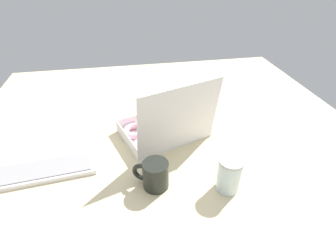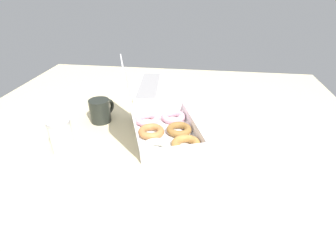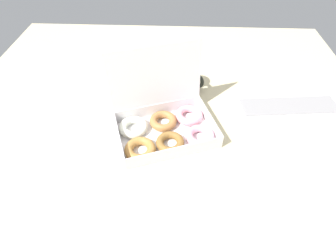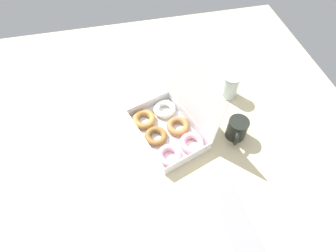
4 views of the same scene
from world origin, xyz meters
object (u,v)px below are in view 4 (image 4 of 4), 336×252
at_px(donut_box, 170,127).
at_px(keyboard, 243,237).
at_px(coffee_mug, 237,129).
at_px(glass_jar, 230,86).

height_order(donut_box, keyboard, donut_box).
xyz_separation_m(keyboard, coffee_mug, (-0.43, 0.13, 0.04)).
relative_size(donut_box, glass_jar, 3.30).
relative_size(donut_box, coffee_mug, 3.39).
bearing_deg(glass_jar, keyboard, -15.78).
relative_size(donut_box, keyboard, 0.95).
xyz_separation_m(donut_box, keyboard, (0.52, 0.16, -0.03)).
bearing_deg(glass_jar, donut_box, -65.49).
bearing_deg(glass_jar, coffee_mug, -13.14).
height_order(coffee_mug, glass_jar, glass_jar).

